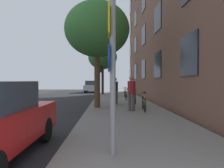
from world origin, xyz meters
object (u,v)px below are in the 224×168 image
object	(u,v)px
tree_near	(97,30)
bicycle_3	(125,93)
bicycle_1	(135,99)
pedestrian_0	(131,91)
car_1	(92,86)
bicycle_0	(144,103)
traffic_light	(101,74)
tree_far	(103,57)
pedestrian_1	(115,89)
sign_post	(112,65)
bicycle_2	(127,96)

from	to	relation	value
tree_near	bicycle_3	world-z (taller)	tree_near
bicycle_1	pedestrian_0	distance (m)	2.57
tree_near	car_1	distance (m)	17.32
bicycle_0	bicycle_1	world-z (taller)	bicycle_1
traffic_light	bicycle_1	xyz separation A→B (m)	(2.40, -9.69, -1.87)
tree_far	bicycle_0	bearing A→B (deg)	-79.80
bicycle_1	pedestrian_1	distance (m)	1.46
sign_post	bicycle_2	world-z (taller)	sign_post
sign_post	pedestrian_0	world-z (taller)	sign_post
sign_post	bicycle_1	xyz separation A→B (m)	(1.67, 8.33, -1.46)
traffic_light	bicycle_1	bearing A→B (deg)	-76.11
tree_near	pedestrian_1	distance (m)	3.91
traffic_light	bicycle_2	world-z (taller)	traffic_light
sign_post	bicycle_3	bearing A→B (deg)	83.55
bicycle_2	bicycle_3	distance (m)	2.88
tree_far	bicycle_2	distance (m)	9.15
tree_far	pedestrian_1	size ratio (longest dim) A/B	3.29
bicycle_0	pedestrian_0	size ratio (longest dim) A/B	0.98
bicycle_2	car_1	size ratio (longest dim) A/B	0.40
sign_post	bicycle_0	xyz separation A→B (m)	(1.77, 5.89, -1.46)
bicycle_0	bicycle_2	bearing A→B (deg)	93.59
bicycle_3	traffic_light	bearing A→B (deg)	118.38
bicycle_1	bicycle_2	world-z (taller)	bicycle_1
tree_far	bicycle_3	xyz separation A→B (m)	(2.14, -5.17, -3.86)
sign_post	pedestrian_0	distance (m)	6.07
tree_far	sign_post	bearing A→B (deg)	-88.25
tree_far	pedestrian_1	world-z (taller)	tree_far
tree_near	tree_far	bearing A→B (deg)	89.69
traffic_light	pedestrian_1	distance (m)	9.35
bicycle_1	bicycle_2	size ratio (longest dim) A/B	0.97
bicycle_2	car_1	distance (m)	13.74
sign_post	traffic_light	world-z (taller)	traffic_light
sign_post	pedestrian_1	bearing A→B (deg)	87.17
traffic_light	tree_near	bearing A→B (deg)	-89.54
pedestrian_0	pedestrian_1	bearing A→B (deg)	103.50
car_1	traffic_light	bearing A→B (deg)	-76.58
sign_post	bicycle_1	bearing A→B (deg)	78.69
sign_post	tree_near	size ratio (longest dim) A/B	0.54
tree_near	bicycle_0	bearing A→B (deg)	-30.45
bicycle_3	pedestrian_0	bearing A→B (deg)	-93.01
bicycle_0	pedestrian_0	xyz separation A→B (m)	(-0.63, 0.01, 0.62)
bicycle_1	pedestrian_0	size ratio (longest dim) A/B	0.94
bicycle_0	pedestrian_0	bearing A→B (deg)	179.17
bicycle_0	bicycle_2	distance (m)	5.03
pedestrian_1	traffic_light	bearing A→B (deg)	97.24
traffic_light	bicycle_3	xyz separation A→B (m)	(2.29, -4.24, -1.89)
pedestrian_1	bicycle_3	bearing A→B (deg)	77.24
tree_near	bicycle_1	world-z (taller)	tree_near
tree_near	bicycle_0	distance (m)	4.91
traffic_light	tree_near	xyz separation A→B (m)	(0.09, -10.71, 2.15)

